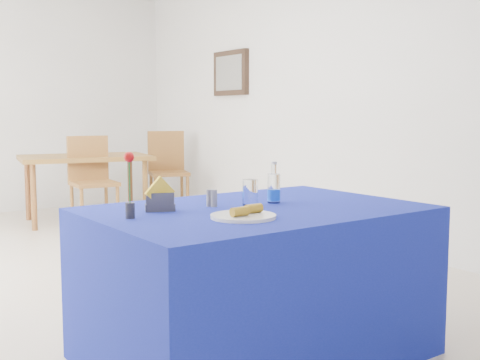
{
  "coord_description": "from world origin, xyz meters",
  "views": [
    {
      "loc": [
        -1.62,
        -4.25,
        1.22
      ],
      "look_at": [
        -0.03,
        -2.04,
        0.92
      ],
      "focal_mm": 45.0,
      "sensor_mm": 36.0,
      "label": 1
    }
  ],
  "objects_px": {
    "plate": "(243,216)",
    "chair_bg_left": "(91,175)",
    "chair_bg_right": "(168,166)",
    "water_bottle": "(274,189)",
    "blue_table": "(256,282)",
    "oak_table": "(85,162)"
  },
  "relations": [
    {
      "from": "chair_bg_right",
      "to": "water_bottle",
      "type": "bearing_deg",
      "value": -91.95
    },
    {
      "from": "plate",
      "to": "blue_table",
      "type": "bearing_deg",
      "value": 42.13
    },
    {
      "from": "blue_table",
      "to": "water_bottle",
      "type": "xyz_separation_m",
      "value": [
        0.17,
        0.08,
        0.45
      ]
    },
    {
      "from": "blue_table",
      "to": "water_bottle",
      "type": "relative_size",
      "value": 7.44
    },
    {
      "from": "plate",
      "to": "water_bottle",
      "type": "xyz_separation_m",
      "value": [
        0.41,
        0.29,
        0.06
      ]
    },
    {
      "from": "plate",
      "to": "chair_bg_right",
      "type": "distance_m",
      "value": 4.85
    },
    {
      "from": "water_bottle",
      "to": "chair_bg_right",
      "type": "xyz_separation_m",
      "value": [
        1.65,
        4.11,
        -0.25
      ]
    },
    {
      "from": "plate",
      "to": "chair_bg_left",
      "type": "distance_m",
      "value": 4.09
    },
    {
      "from": "chair_bg_left",
      "to": "blue_table",
      "type": "bearing_deg",
      "value": -94.68
    },
    {
      "from": "blue_table",
      "to": "oak_table",
      "type": "bearing_deg",
      "value": 79.63
    },
    {
      "from": "blue_table",
      "to": "chair_bg_left",
      "type": "relative_size",
      "value": 1.62
    },
    {
      "from": "plate",
      "to": "chair_bg_left",
      "type": "relative_size",
      "value": 0.3
    },
    {
      "from": "plate",
      "to": "water_bottle",
      "type": "distance_m",
      "value": 0.5
    },
    {
      "from": "plate",
      "to": "oak_table",
      "type": "xyz_separation_m",
      "value": [
        1.0,
        4.42,
        -0.09
      ]
    },
    {
      "from": "oak_table",
      "to": "chair_bg_left",
      "type": "distance_m",
      "value": 0.46
    },
    {
      "from": "blue_table",
      "to": "chair_bg_left",
      "type": "distance_m",
      "value": 3.84
    },
    {
      "from": "blue_table",
      "to": "oak_table",
      "type": "height_order",
      "value": "blue_table"
    },
    {
      "from": "water_bottle",
      "to": "chair_bg_left",
      "type": "distance_m",
      "value": 3.74
    },
    {
      "from": "oak_table",
      "to": "blue_table",
      "type": "bearing_deg",
      "value": -100.37
    },
    {
      "from": "oak_table",
      "to": "water_bottle",
      "type": "bearing_deg",
      "value": -98.22
    },
    {
      "from": "blue_table",
      "to": "water_bottle",
      "type": "distance_m",
      "value": 0.49
    },
    {
      "from": "chair_bg_left",
      "to": "chair_bg_right",
      "type": "relative_size",
      "value": 0.98
    }
  ]
}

